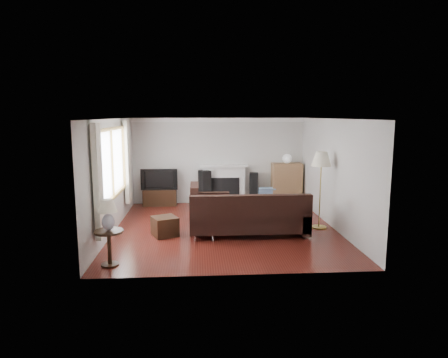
{
  "coord_description": "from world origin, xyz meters",
  "views": [
    {
      "loc": [
        -0.61,
        -8.9,
        2.58
      ],
      "look_at": [
        0.0,
        0.3,
        1.1
      ],
      "focal_mm": 32.0,
      "sensor_mm": 36.0,
      "label": 1
    }
  ],
  "objects": [
    {
      "name": "floor_lamp",
      "position": [
        2.17,
        -0.13,
        0.88
      ],
      "size": [
        0.59,
        0.59,
        1.77
      ],
      "primitive_type": "cube",
      "rotation": [
        0.0,
        0.0,
        -0.39
      ],
      "color": "#AA923B",
      "rests_on": "ground"
    },
    {
      "name": "window",
      "position": [
        -2.45,
        -0.2,
        1.55
      ],
      "size": [
        0.12,
        2.74,
        1.54
      ],
      "primitive_type": "cube",
      "color": "brown",
      "rests_on": "room"
    },
    {
      "name": "side_table",
      "position": [
        -2.15,
        -2.18,
        0.31
      ],
      "size": [
        0.5,
        0.5,
        0.63
      ],
      "primitive_type": "cube",
      "color": "black",
      "rests_on": "ground"
    },
    {
      "name": "curtain_near",
      "position": [
        -2.4,
        -1.72,
        1.4
      ],
      "size": [
        0.1,
        0.35,
        2.1
      ],
      "primitive_type": "cube",
      "color": "silver",
      "rests_on": "room"
    },
    {
      "name": "bookshelf",
      "position": [
        1.99,
        2.51,
        0.6
      ],
      "size": [
        0.87,
        0.41,
        1.19
      ],
      "primitive_type": "cube",
      "color": "#946B44",
      "rests_on": "ground"
    },
    {
      "name": "room",
      "position": [
        0.0,
        0.0,
        1.25
      ],
      "size": [
        5.1,
        5.6,
        2.54
      ],
      "color": "#4F1811",
      "rests_on": "ground"
    },
    {
      "name": "speaker_left",
      "position": [
        -0.41,
        2.51,
        0.5
      ],
      "size": [
        0.39,
        0.41,
        1.0
      ],
      "primitive_type": "cube",
      "rotation": [
        0.0,
        0.0,
        0.4
      ],
      "color": "black",
      "rests_on": "ground"
    },
    {
      "name": "globe_lamp",
      "position": [
        1.99,
        2.51,
        1.33
      ],
      "size": [
        0.27,
        0.27,
        0.27
      ],
      "primitive_type": "sphere",
      "color": "white",
      "rests_on": "bookshelf"
    },
    {
      "name": "speaker_right",
      "position": [
        1.02,
        2.55,
        0.45
      ],
      "size": [
        0.29,
        0.33,
        0.9
      ],
      "primitive_type": "cube",
      "rotation": [
        0.0,
        0.0,
        -0.14
      ],
      "color": "black",
      "rests_on": "ground"
    },
    {
      "name": "coffee_table",
      "position": [
        0.39,
        1.01,
        0.22
      ],
      "size": [
        1.19,
        0.71,
        0.44
      ],
      "primitive_type": "cube",
      "rotation": [
        0.0,
        0.0,
        -0.08
      ],
      "color": "olive",
      "rests_on": "ground"
    },
    {
      "name": "footstool",
      "position": [
        -1.33,
        -0.5,
        0.21
      ],
      "size": [
        0.65,
        0.65,
        0.41
      ],
      "primitive_type": "cube",
      "rotation": [
        0.0,
        0.0,
        0.42
      ],
      "color": "black",
      "rests_on": "ground"
    },
    {
      "name": "curtain_far",
      "position": [
        -2.4,
        1.32,
        1.4
      ],
      "size": [
        0.1,
        0.35,
        2.1
      ],
      "primitive_type": "cube",
      "color": "silver",
      "rests_on": "room"
    },
    {
      "name": "table_lamp",
      "position": [
        -2.15,
        -2.18,
        0.89
      ],
      "size": [
        0.33,
        0.33,
        0.53
      ],
      "primitive_type": "cube",
      "color": "silver",
      "rests_on": "side_table"
    },
    {
      "name": "television",
      "position": [
        -1.71,
        2.5,
        0.77
      ],
      "size": [
        1.04,
        0.14,
        0.6
      ],
      "primitive_type": "imported",
      "color": "black",
      "rests_on": "tv_stand"
    },
    {
      "name": "tv_stand",
      "position": [
        -1.71,
        2.5,
        0.24
      ],
      "size": [
        0.95,
        0.43,
        0.47
      ],
      "primitive_type": "cube",
      "color": "black",
      "rests_on": "ground"
    },
    {
      "name": "sectional_sofa",
      "position": [
        0.48,
        -0.53,
        0.45
      ],
      "size": [
        2.76,
        2.01,
        0.89
      ],
      "primitive_type": "cube",
      "color": "black",
      "rests_on": "ground"
    },
    {
      "name": "fireplace",
      "position": [
        0.15,
        2.64,
        0.57
      ],
      "size": [
        1.4,
        0.26,
        1.15
      ],
      "primitive_type": "cube",
      "color": "white",
      "rests_on": "room"
    }
  ]
}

